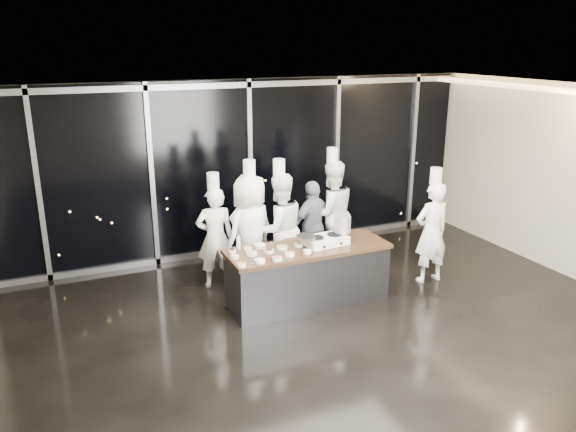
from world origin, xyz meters
The scene contains 15 objects.
ground centered at (0.00, 0.00, 0.00)m, with size 9.00×9.00×0.00m, color black.
room_shell centered at (0.18, 0.00, 2.25)m, with size 9.02×7.02×3.21m.
window_wall centered at (0.00, 3.43, 1.60)m, with size 8.90×0.11×3.20m.
demo_counter centered at (0.00, 0.90, 0.45)m, with size 2.46×0.86×0.90m.
stove centered at (0.30, 0.91, 0.96)m, with size 0.68×0.46×0.14m.
frying_pan centered at (-0.05, 0.89, 1.06)m, with size 0.53×0.32×0.05m.
stock_pot centered at (0.60, 0.94, 1.17)m, with size 0.25×0.25×0.25m, color silver.
prep_bowls centered at (-0.68, 0.87, 0.93)m, with size 1.16×0.74×0.05m.
squeeze_bottle centered at (-0.98, 1.23, 1.01)m, with size 0.06×0.06×0.23m.
chef_far_left centered at (-1.10, 2.04, 0.85)m, with size 0.66×0.48×1.89m.
chef_left centered at (-0.59, 1.78, 0.95)m, with size 1.08×0.91×2.10m.
chef_center centered at (-0.10, 1.78, 0.93)m, with size 0.95×0.76×2.07m.
guest centered at (0.66, 2.07, 0.79)m, with size 1.00×0.62×1.59m.
chef_right centered at (1.06, 2.19, 0.94)m, with size 0.93×0.73×2.10m.
chef_side centered at (2.20, 0.82, 0.87)m, with size 0.62×0.41×1.92m.
Camera 1 is at (-3.41, -6.17, 3.84)m, focal length 35.00 mm.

